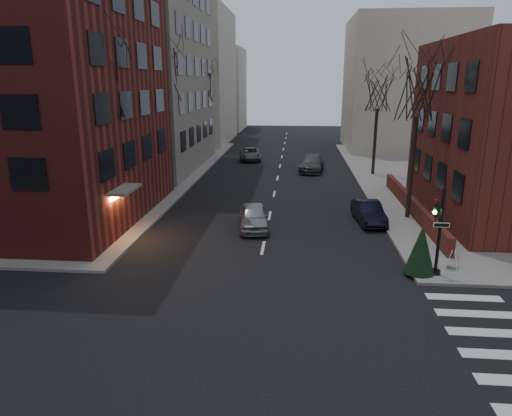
{
  "coord_description": "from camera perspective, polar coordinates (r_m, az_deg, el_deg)",
  "views": [
    {
      "loc": [
        1.63,
        -10.61,
        8.55
      ],
      "look_at": [
        -0.43,
        12.68,
        2.0
      ],
      "focal_mm": 32.0,
      "sensor_mm": 36.0,
      "label": 1
    }
  ],
  "objects": [
    {
      "name": "tree_right_a",
      "position": [
        29.5,
        19.71,
        13.76
      ],
      "size": [
        3.96,
        3.96,
        9.72
      ],
      "color": "#2D231C",
      "rests_on": "sidewalk_far_right"
    },
    {
      "name": "building_distant_lb",
      "position": [
        83.91,
        -5.16,
        14.54
      ],
      "size": [
        10.0,
        12.0,
        14.0
      ],
      "primitive_type": "cube",
      "color": "beige",
      "rests_on": "ground"
    },
    {
      "name": "car_lane_gray",
      "position": [
        44.89,
        7.01,
        5.55
      ],
      "size": [
        2.81,
        5.5,
        1.53
      ],
      "primitive_type": "imported",
      "rotation": [
        0.0,
        0.0,
        -0.13
      ],
      "color": "#3B3C40",
      "rests_on": "ground"
    },
    {
      "name": "traffic_signal",
      "position": [
        21.64,
        21.77,
        -3.38
      ],
      "size": [
        0.76,
        0.44,
        4.0
      ],
      "color": "black",
      "rests_on": "sidewalk_far_right"
    },
    {
      "name": "building_distant_ra",
      "position": [
        62.07,
        18.08,
        14.41
      ],
      "size": [
        14.0,
        14.0,
        16.0
      ],
      "primitive_type": "cube",
      "color": "beige",
      "rests_on": "ground"
    },
    {
      "name": "tree_right_b",
      "position": [
        43.22,
        15.05,
        13.87
      ],
      "size": [
        3.74,
        3.74,
        9.18
      ],
      "color": "#2D231C",
      "rests_on": "sidewalk_far_right"
    },
    {
      "name": "sandwich_board",
      "position": [
        23.13,
        23.36,
        -5.92
      ],
      "size": [
        0.53,
        0.6,
        0.81
      ],
      "primitive_type": "cube",
      "rotation": [
        0.0,
        0.0,
        -0.39
      ],
      "color": "white",
      "rests_on": "sidewalk_far_right"
    },
    {
      "name": "car_lane_far",
      "position": [
        50.93,
        -0.74,
        6.77
      ],
      "size": [
        2.87,
        5.13,
        1.35
      ],
      "primitive_type": "imported",
      "rotation": [
        0.0,
        0.0,
        0.13
      ],
      "color": "#47464C",
      "rests_on": "ground"
    },
    {
      "name": "ground",
      "position": [
        13.72,
        -3.12,
        -22.92
      ],
      "size": [
        160.0,
        160.0,
        0.0
      ],
      "primitive_type": "plane",
      "color": "black",
      "rests_on": "ground"
    },
    {
      "name": "streetlamp_far",
      "position": [
        53.69,
        -5.62,
        10.98
      ],
      "size": [
        0.36,
        0.36,
        6.28
      ],
      "color": "black",
      "rests_on": "sidewalk_far_left"
    },
    {
      "name": "building_left_tan",
      "position": [
        48.65,
        -18.83,
        21.32
      ],
      "size": [
        18.0,
        18.0,
        28.0
      ],
      "primitive_type": "cube",
      "color": "gray",
      "rests_on": "ground"
    },
    {
      "name": "tree_left_a",
      "position": [
        26.73,
        -18.55,
        14.71
      ],
      "size": [
        4.18,
        4.18,
        10.26
      ],
      "color": "#2D231C",
      "rests_on": "sidewalk_far_left"
    },
    {
      "name": "evergreen_shrub",
      "position": [
        21.75,
        19.92,
        -4.87
      ],
      "size": [
        1.64,
        1.64,
        2.25
      ],
      "primitive_type": "cone",
      "rotation": [
        0.0,
        0.0,
        -0.24
      ],
      "color": "black",
      "rests_on": "sidewalk_far_right"
    },
    {
      "name": "car_lane_silver",
      "position": [
        27.18,
        -0.29,
        -1.08
      ],
      "size": [
        2.19,
        4.42,
        1.45
      ],
      "primitive_type": "imported",
      "rotation": [
        0.0,
        0.0,
        0.11
      ],
      "color": "gray",
      "rests_on": "ground"
    },
    {
      "name": "tree_left_c",
      "position": [
        51.67,
        -6.83,
        14.98
      ],
      "size": [
        3.96,
        3.96,
        9.72
      ],
      "color": "#2D231C",
      "rests_on": "sidewalk_far_left"
    },
    {
      "name": "building_left_brick",
      "position": [
        32.07,
        -28.23,
        14.68
      ],
      "size": [
        15.0,
        15.0,
        18.0
      ],
      "primitive_type": "cube",
      "color": "maroon",
      "rests_on": "ground"
    },
    {
      "name": "streetlamp_near",
      "position": [
        34.33,
        -11.75,
        8.12
      ],
      "size": [
        0.36,
        0.36,
        6.28
      ],
      "color": "black",
      "rests_on": "sidewalk_far_left"
    },
    {
      "name": "parked_sedan",
      "position": [
        29.1,
        13.89,
        -0.52
      ],
      "size": [
        1.84,
        4.2,
        1.34
      ],
      "primitive_type": "imported",
      "rotation": [
        0.0,
        0.0,
        0.1
      ],
      "color": "black",
      "rests_on": "ground"
    },
    {
      "name": "building_distant_la",
      "position": [
        67.68,
        -9.54,
        15.84
      ],
      "size": [
        14.0,
        16.0,
        18.0
      ],
      "primitive_type": "cube",
      "color": "beige",
      "rests_on": "ground"
    },
    {
      "name": "tree_left_b",
      "position": [
        38.07,
        -11.29,
        15.92
      ],
      "size": [
        4.4,
        4.4,
        10.8
      ],
      "color": "#2D231C",
      "rests_on": "sidewalk_far_left"
    },
    {
      "name": "low_wall_right",
      "position": [
        31.59,
        18.93,
        0.31
      ],
      "size": [
        0.35,
        16.0,
        1.0
      ],
      "primitive_type": "cube",
      "color": "maroon",
      "rests_on": "sidewalk_far_right"
    }
  ]
}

